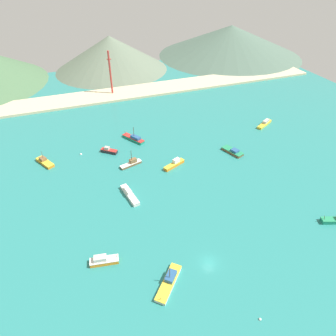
% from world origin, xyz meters
% --- Properties ---
extents(ground, '(260.00, 280.00, 0.50)m').
position_xyz_m(ground, '(0.00, 30.00, -0.25)').
color(ground, teal).
extents(fishing_boat_0, '(9.48, 9.96, 5.41)m').
position_xyz_m(fishing_boat_0, '(-11.79, -2.07, 0.72)').
color(fishing_boat_0, silver).
rests_on(fishing_boat_0, ground).
extents(fishing_boat_1, '(7.66, 3.55, 2.55)m').
position_xyz_m(fishing_boat_1, '(-25.54, 9.46, 0.96)').
color(fishing_boat_1, orange).
rests_on(fishing_boat_1, ground).
extents(fishing_boat_2, '(6.08, 9.50, 1.93)m').
position_xyz_m(fishing_boat_2, '(32.32, 43.70, 0.70)').
color(fishing_boat_2, brown).
rests_on(fishing_boat_2, ground).
extents(fishing_boat_3, '(10.13, 6.82, 2.19)m').
position_xyz_m(fishing_boat_3, '(57.94, 59.13, 0.80)').
color(fishing_boat_3, gold).
rests_on(fishing_boat_3, ground).
extents(fishing_boat_4, '(8.73, 4.31, 6.32)m').
position_xyz_m(fishing_boat_4, '(-7.60, 49.43, 0.84)').
color(fishing_boat_4, brown).
rests_on(fishing_boat_4, ground).
extents(fishing_boat_5, '(9.23, 5.41, 2.79)m').
position_xyz_m(fishing_boat_5, '(7.33, 43.32, 0.93)').
color(fishing_boat_5, orange).
rests_on(fishing_boat_5, ground).
extents(fishing_boat_6, '(7.70, 10.71, 6.27)m').
position_xyz_m(fishing_boat_6, '(-1.96, 66.79, 0.88)').
color(fishing_boat_6, '#198466').
rests_on(fishing_boat_6, ground).
extents(fishing_boat_7, '(6.44, 5.75, 2.48)m').
position_xyz_m(fishing_boat_7, '(-13.77, 60.98, 0.87)').
color(fishing_boat_7, '#232328').
rests_on(fishing_boat_7, ground).
extents(fishing_boat_8, '(3.95, 11.23, 2.16)m').
position_xyz_m(fishing_boat_8, '(-12.69, 32.53, 0.80)').
color(fishing_boat_8, silver).
rests_on(fishing_boat_8, ground).
extents(fishing_boat_9, '(6.65, 9.22, 5.31)m').
position_xyz_m(fishing_boat_9, '(-38.01, 61.80, 0.77)').
color(fishing_boat_9, orange).
rests_on(fishing_boat_9, ground).
extents(buoy_0, '(0.86, 0.86, 0.86)m').
position_xyz_m(buoy_0, '(-24.48, 63.37, 0.15)').
color(buoy_0, silver).
rests_on(buoy_0, ground).
extents(buoy_1, '(0.61, 0.61, 0.61)m').
position_xyz_m(buoy_1, '(3.86, -17.28, 0.11)').
color(buoy_1, silver).
rests_on(buoy_1, ground).
extents(beach_strip, '(247.00, 18.23, 1.20)m').
position_xyz_m(beach_strip, '(0.00, 117.13, 0.60)').
color(beach_strip, beige).
rests_on(beach_strip, ground).
extents(hill_central, '(73.35, 73.35, 21.31)m').
position_xyz_m(hill_central, '(8.64, 161.72, 10.66)').
color(hill_central, '#60705B').
rests_on(hill_central, ground).
extents(hill_east, '(105.66, 105.66, 21.13)m').
position_xyz_m(hill_east, '(98.45, 163.78, 10.57)').
color(hill_east, '#4C6656').
rests_on(hill_east, ground).
extents(radio_tower, '(2.37, 1.90, 23.72)m').
position_xyz_m(radio_tower, '(-0.18, 118.29, 12.09)').
color(radio_tower, '#B7332D').
rests_on(radio_tower, ground).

